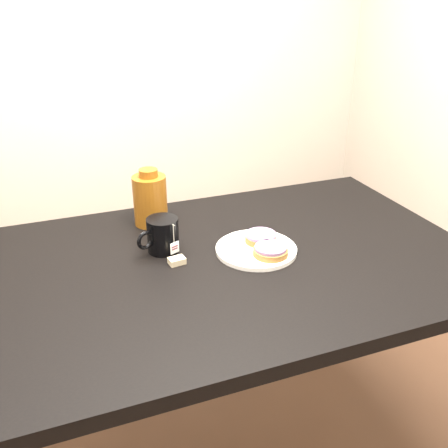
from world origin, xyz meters
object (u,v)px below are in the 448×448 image
at_px(table, 231,283).
at_px(bagel_package, 150,199).
at_px(bagel_front, 271,251).
at_px(plate, 256,249).
at_px(teabag_pouch, 177,261).
at_px(mug, 162,235).
at_px(bagel_back, 261,238).

xyz_separation_m(table, bagel_package, (-0.16, 0.31, 0.17)).
xyz_separation_m(bagel_front, bagel_package, (-0.26, 0.35, 0.06)).
distance_m(plate, bagel_front, 0.06).
relative_size(table, teabag_pouch, 31.11).
bearing_deg(teabag_pouch, plate, -3.56).
bearing_deg(mug, bagel_back, -37.86).
bearing_deg(mug, teabag_pouch, -102.56).
bearing_deg(table, bagel_front, -23.69).
xyz_separation_m(table, plate, (0.08, 0.01, 0.09)).
bearing_deg(mug, table, -56.47).
xyz_separation_m(table, bagel_back, (0.11, 0.04, 0.11)).
relative_size(table, plate, 5.93).
xyz_separation_m(table, mug, (-0.17, 0.11, 0.14)).
relative_size(plate, teabag_pouch, 5.24).
relative_size(bagel_back, bagel_front, 0.92).
bearing_deg(plate, bagel_package, 128.81).
bearing_deg(teabag_pouch, bagel_front, -14.95).
bearing_deg(bagel_front, plate, 110.28).
height_order(table, bagel_package, bagel_package).
height_order(table, plate, plate).
xyz_separation_m(mug, teabag_pouch, (0.02, -0.09, -0.04)).
bearing_deg(bagel_package, bagel_front, -53.57).
xyz_separation_m(plate, bagel_front, (0.02, -0.05, 0.02)).
relative_size(mug, teabag_pouch, 3.23).
xyz_separation_m(table, teabag_pouch, (-0.15, 0.02, 0.09)).
height_order(plate, mug, mug).
bearing_deg(plate, table, -173.54).
distance_m(table, bagel_package, 0.38).
relative_size(bagel_back, teabag_pouch, 2.77).
distance_m(plate, bagel_package, 0.39).
bearing_deg(bagel_front, teabag_pouch, 165.05).
xyz_separation_m(bagel_back, mug, (-0.28, 0.07, 0.03)).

